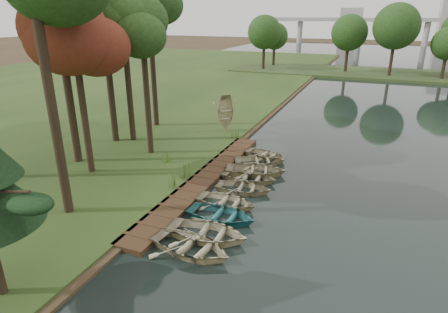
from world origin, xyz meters
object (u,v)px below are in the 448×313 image
at_px(rowboat_0, 191,245).
at_px(rowboat_2, 221,213).
at_px(stored_rowboat, 225,127).
at_px(boardwalk, 204,179).
at_px(rowboat_1, 207,231).

xyz_separation_m(rowboat_0, rowboat_2, (0.16, 2.97, -0.02)).
distance_m(rowboat_0, stored_rowboat, 17.12).
height_order(boardwalk, rowboat_0, rowboat_0).
distance_m(rowboat_1, rowboat_2, 1.75).
distance_m(rowboat_2, stored_rowboat, 14.36).
distance_m(boardwalk, rowboat_0, 7.37).
relative_size(rowboat_1, rowboat_2, 1.07).
bearing_deg(rowboat_0, rowboat_2, 5.18).
bearing_deg(rowboat_1, rowboat_0, 168.39).
bearing_deg(rowboat_1, boardwalk, 23.30).
relative_size(rowboat_1, stored_rowboat, 1.22).
height_order(rowboat_2, stored_rowboat, stored_rowboat).
bearing_deg(rowboat_2, rowboat_0, 178.37).
xyz_separation_m(rowboat_1, stored_rowboat, (-5.20, 15.15, 0.18)).
bearing_deg(stored_rowboat, rowboat_2, -118.54).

